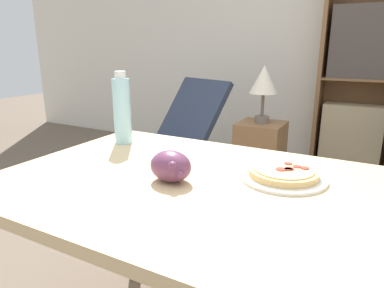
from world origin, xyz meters
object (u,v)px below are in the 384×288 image
at_px(grape_bunch, 170,166).
at_px(lounge_chair_near, 177,152).
at_px(bookshelf, 357,88).
at_px(drink_bottle, 122,110).
at_px(table_lamp, 264,82).
at_px(side_table, 259,159).
at_px(pizza_on_plate, 283,174).

relative_size(grape_bunch, lounge_chair_near, 0.14).
height_order(lounge_chair_near, bookshelf, bookshelf).
relative_size(drink_bottle, table_lamp, 0.68).
distance_m(grape_bunch, bookshelf, 2.64).
height_order(side_table, table_lamp, table_lamp).
xyz_separation_m(pizza_on_plate, lounge_chair_near, (-1.21, 1.40, -0.49)).
relative_size(grape_bunch, bookshelf, 0.07).
bearing_deg(lounge_chair_near, table_lamp, 30.69).
distance_m(bookshelf, table_lamp, 1.09).
bearing_deg(drink_bottle, lounge_chair_near, 111.85).
bearing_deg(table_lamp, drink_bottle, -96.06).
distance_m(drink_bottle, table_lamp, 1.44).
relative_size(bookshelf, side_table, 2.95).
distance_m(grape_bunch, drink_bottle, 0.48).
bearing_deg(drink_bottle, grape_bunch, -33.98).
bearing_deg(pizza_on_plate, table_lamp, 109.16).
xyz_separation_m(grape_bunch, lounge_chair_near, (-0.92, 1.57, -0.53)).
xyz_separation_m(lounge_chair_near, bookshelf, (1.26, 1.05, 0.51)).
xyz_separation_m(drink_bottle, lounge_chair_near, (-0.52, 1.31, -0.62)).
bearing_deg(pizza_on_plate, lounge_chair_near, 130.81).
height_order(bookshelf, table_lamp, bookshelf).
bearing_deg(lounge_chair_near, pizza_on_plate, -29.12).
height_order(drink_bottle, bookshelf, bookshelf).
relative_size(pizza_on_plate, lounge_chair_near, 0.28).
relative_size(grape_bunch, side_table, 0.22).
relative_size(pizza_on_plate, grape_bunch, 2.02).
distance_m(pizza_on_plate, table_lamp, 1.62).
relative_size(grape_bunch, drink_bottle, 0.44).
bearing_deg(drink_bottle, pizza_on_plate, -7.46).
xyz_separation_m(pizza_on_plate, grape_bunch, (-0.29, -0.18, 0.03)).
distance_m(lounge_chair_near, table_lamp, 0.92).
height_order(pizza_on_plate, grape_bunch, grape_bunch).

